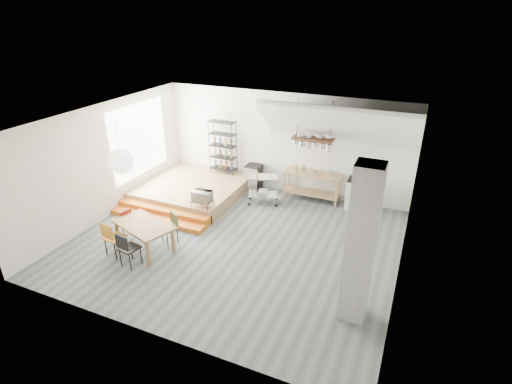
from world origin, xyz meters
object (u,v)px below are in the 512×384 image
at_px(stove, 357,193).
at_px(mini_fridge, 253,177).
at_px(rolling_cart, 263,186).
at_px(dining_table, 143,227).

xyz_separation_m(stove, mini_fridge, (-3.40, 0.04, -0.06)).
bearing_deg(mini_fridge, rolling_cart, -50.73).
xyz_separation_m(stove, dining_table, (-4.40, -4.36, 0.15)).
relative_size(dining_table, rolling_cart, 1.69).
bearing_deg(stove, rolling_cart, -163.26).
relative_size(stove, rolling_cart, 1.17).
xyz_separation_m(dining_table, mini_fridge, (1.00, 4.41, -0.22)).
distance_m(rolling_cart, mini_fridge, 1.12).
distance_m(dining_table, rolling_cart, 3.94).
relative_size(stove, mini_fridge, 1.41).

